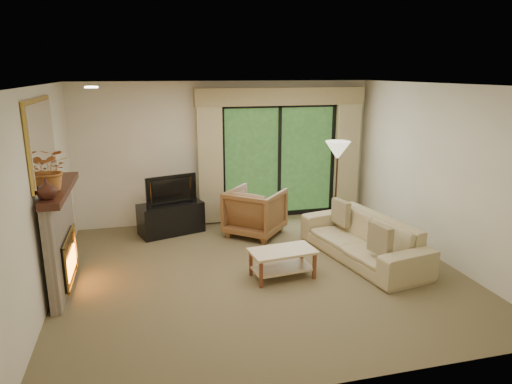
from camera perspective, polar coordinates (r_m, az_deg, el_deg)
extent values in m
plane|color=brown|center=(6.60, 0.65, -9.93)|extent=(5.50, 5.50, 0.00)
plane|color=white|center=(5.99, 0.72, 13.27)|extent=(5.50, 5.50, 0.00)
plane|color=beige|center=(8.56, -3.62, 4.97)|extent=(5.00, 0.00, 5.00)
plane|color=beige|center=(3.91, 10.15, -7.40)|extent=(5.00, 0.00, 5.00)
plane|color=beige|center=(6.09, -25.18, -0.51)|extent=(0.00, 5.00, 5.00)
plane|color=beige|center=(7.35, 21.91, 2.27)|extent=(0.00, 5.00, 5.00)
cube|color=tan|center=(8.36, -5.76, 4.00)|extent=(0.45, 0.18, 2.35)
cube|color=tan|center=(9.14, 11.26, 4.72)|extent=(0.45, 0.18, 2.35)
cube|color=#9F895B|center=(8.55, 3.20, 11.85)|extent=(3.20, 0.24, 0.32)
cube|color=black|center=(8.14, -10.58, -3.24)|extent=(1.18, 0.79, 0.54)
imported|color=black|center=(8.00, -10.76, 0.38)|extent=(0.89, 0.37, 0.52)
imported|color=brown|center=(7.90, -0.09, -2.50)|extent=(1.24, 1.25, 0.82)
imported|color=tan|center=(7.10, 13.16, -5.67)|extent=(1.25, 2.33, 0.65)
cube|color=brown|center=(6.47, 15.25, -5.72)|extent=(0.18, 0.42, 0.41)
cube|color=brown|center=(7.54, 10.56, -2.51)|extent=(0.18, 0.41, 0.40)
imported|color=#391A12|center=(5.64, -24.73, 0.37)|extent=(0.26, 0.26, 0.24)
imported|color=#B56A2D|center=(5.98, -24.24, 2.58)|extent=(0.52, 0.47, 0.52)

